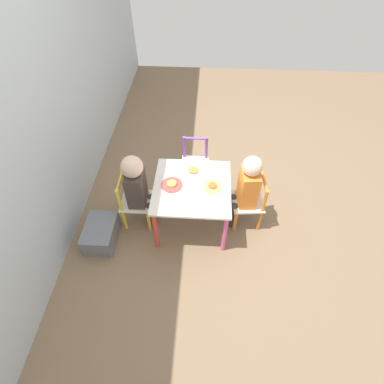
% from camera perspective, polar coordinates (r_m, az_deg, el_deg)
% --- Properties ---
extents(ground_plane, '(6.00, 6.00, 0.00)m').
position_cam_1_polar(ground_plane, '(2.76, 0.00, -5.54)').
color(ground_plane, '#7F664C').
extents(house_wall, '(6.00, 0.06, 2.60)m').
position_cam_1_polar(house_wall, '(2.20, -30.32, 16.98)').
color(house_wall, '#B2C1CC').
rests_on(house_wall, ground_plane).
extents(kids_table, '(0.62, 0.62, 0.47)m').
position_cam_1_polar(kids_table, '(2.44, 0.00, 0.09)').
color(kids_table, silver).
rests_on(kids_table, ground_plane).
extents(chair_yellow, '(0.26, 0.26, 0.51)m').
position_cam_1_polar(chair_yellow, '(2.63, -10.97, -1.84)').
color(chair_yellow, silver).
rests_on(chair_yellow, ground_plane).
extents(chair_orange, '(0.28, 0.28, 0.51)m').
position_cam_1_polar(chair_orange, '(2.63, 10.99, -1.95)').
color(chair_orange, silver).
rests_on(chair_orange, ground_plane).
extents(chair_purple, '(0.26, 0.26, 0.51)m').
position_cam_1_polar(chair_purple, '(2.91, 0.51, 5.35)').
color(chair_purple, silver).
rests_on(chair_purple, ground_plane).
extents(child_back, '(0.20, 0.22, 0.75)m').
position_cam_1_polar(child_back, '(2.46, -10.32, 1.23)').
color(child_back, '#38383D').
rests_on(child_back, ground_plane).
extents(child_front, '(0.21, 0.22, 0.76)m').
position_cam_1_polar(child_front, '(2.46, 10.30, 1.00)').
color(child_front, '#38383D').
rests_on(child_front, ground_plane).
extents(plate_back, '(0.17, 0.17, 0.03)m').
position_cam_1_polar(plate_back, '(2.40, -3.88, 1.44)').
color(plate_back, '#E54C47').
rests_on(plate_back, kids_table).
extents(plate_front, '(0.15, 0.15, 0.03)m').
position_cam_1_polar(plate_front, '(2.39, 3.90, 1.09)').
color(plate_front, '#EADB66').
rests_on(plate_front, kids_table).
extents(plate_right, '(0.18, 0.18, 0.03)m').
position_cam_1_polar(plate_right, '(2.50, 0.23, 3.99)').
color(plate_right, white).
rests_on(plate_right, kids_table).
extents(storage_bin, '(0.35, 0.25, 0.19)m').
position_cam_1_polar(storage_bin, '(2.69, -16.94, -7.52)').
color(storage_bin, slate).
rests_on(storage_bin, ground_plane).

